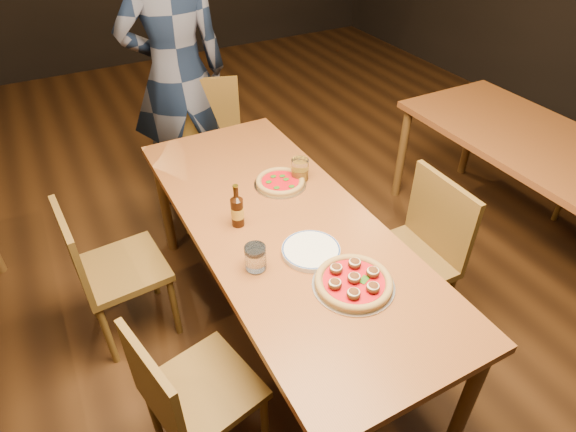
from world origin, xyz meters
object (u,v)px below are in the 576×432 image
table_main (283,234)px  plate_stack (311,251)px  chair_main_nw (203,388)px  pizza_margherita (280,182)px  pizza_meatball (354,282)px  diner (177,75)px  water_glass (255,258)px  amber_glass (300,169)px  chair_end (210,155)px  chair_main_e (402,261)px  table_right (561,164)px  chair_main_sw (122,267)px  beer_bottle (237,211)px

table_main → plate_stack: bearing=-88.3°
chair_main_nw → pizza_margherita: bearing=-57.7°
pizza_meatball → diner: diner is taller
pizza_meatball → water_glass: bearing=137.2°
pizza_margherita → amber_glass: (0.12, 0.00, 0.04)m
chair_end → pizza_margherita: chair_end is taller
chair_main_e → diner: size_ratio=0.49×
amber_glass → diner: 1.22m
amber_glass → plate_stack: bearing=-114.5°
table_right → pizza_meatball: pizza_meatball is taller
pizza_meatball → amber_glass: 0.79m
table_main → chair_main_sw: bearing=150.1°
table_right → chair_main_sw: (-2.41, 0.61, -0.24)m
pizza_margherita → amber_glass: bearing=0.8°
beer_bottle → water_glass: 0.30m
water_glass → amber_glass: amber_glass is taller
pizza_meatball → amber_glass: bearing=76.2°
chair_end → diner: 0.55m
pizza_meatball → plate_stack: bearing=101.7°
amber_glass → diner: diner is taller
chair_end → beer_bottle: size_ratio=4.63×
table_main → chair_main_e: (0.56, -0.24, -0.22)m
chair_main_e → plate_stack: 0.62m
chair_main_nw → amber_glass: (0.83, 0.71, 0.38)m
plate_stack → diner: 1.72m
chair_main_e → diner: (-0.56, 1.71, 0.48)m
chair_main_nw → amber_glass: amber_glass is taller
pizza_margherita → plate_stack: 0.54m
table_right → water_glass: bearing=-179.6°
chair_main_nw → chair_main_e: (1.14, 0.18, 0.04)m
chair_main_e → beer_bottle: bearing=-112.8°
chair_main_sw → water_glass: size_ratio=7.91×
chair_main_e → water_glass: bearing=-91.3°
chair_end → chair_main_sw: bearing=-116.5°
chair_main_nw → amber_glass: size_ratio=7.43×
chair_main_nw → water_glass: water_glass is taller
pizza_margherita → table_main: bearing=-115.2°
plate_stack → water_glass: (-0.24, 0.03, 0.04)m
chair_main_nw → diner: bearing=-29.3°
beer_bottle → pizza_meatball: bearing=-66.6°
chair_end → amber_glass: 0.96m
table_main → beer_bottle: beer_bottle is taller
chair_main_sw → beer_bottle: bearing=-126.1°
table_right → diner: 2.40m
pizza_meatball → chair_main_e: bearing=26.4°
chair_main_e → beer_bottle: beer_bottle is taller
table_right → plate_stack: bearing=-178.5°
table_main → pizza_meatball: (0.06, -0.49, 0.09)m
chair_end → plate_stack: 1.44m
chair_end → water_glass: 1.44m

